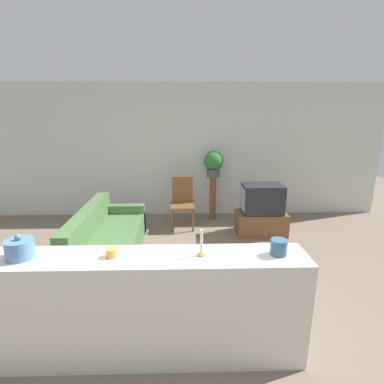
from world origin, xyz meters
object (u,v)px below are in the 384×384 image
television (262,199)px  potted_plant (213,163)px  couch (107,241)px  decorative_bowl (20,249)px  wooden_chair (182,200)px

television → potted_plant: size_ratio=1.39×
couch → decorative_bowl: (-0.18, -1.89, 0.80)m
wooden_chair → potted_plant: 0.97m
couch → television: 2.71m
couch → potted_plant: potted_plant is taller
wooden_chair → television: bearing=-15.6°
wooden_chair → potted_plant: (0.61, 0.39, 0.65)m
decorative_bowl → potted_plant: bearing=61.5°
wooden_chair → decorative_bowl: 3.46m
potted_plant → television: bearing=-44.6°
television → potted_plant: bearing=135.4°
potted_plant → wooden_chair: bearing=-147.5°
couch → decorative_bowl: decorative_bowl is taller
television → wooden_chair: bearing=164.4°
potted_plant → decorative_bowl: potted_plant is taller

